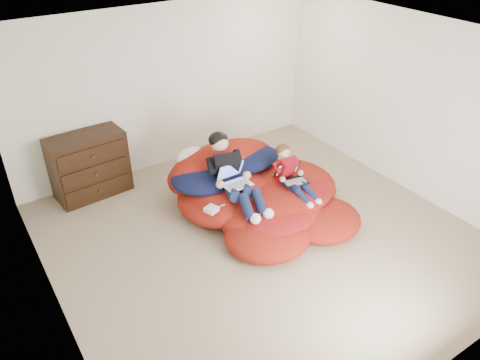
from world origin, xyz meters
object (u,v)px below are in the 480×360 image
object	(u,v)px
older_boy	(231,171)
younger_boy	(291,172)
laptop_white	(234,178)
laptop_black	(291,176)
dresser	(89,165)
beanbag_pile	(258,193)

from	to	relation	value
older_boy	younger_boy	size ratio (longest dim) A/B	1.42
laptop_white	laptop_black	bearing A→B (deg)	-18.02
laptop_black	younger_boy	bearing A→B (deg)	90.00
younger_boy	laptop_white	xyz separation A→B (m)	(-0.75, 0.23, 0.04)
laptop_white	laptop_black	size ratio (longest dim) A/B	0.91
dresser	younger_boy	xyz separation A→B (m)	(2.14, -1.91, 0.14)
dresser	older_boy	size ratio (longest dim) A/B	0.90
dresser	laptop_black	xyz separation A→B (m)	(2.14, -1.93, 0.08)
younger_boy	laptop_black	distance (m)	0.05
younger_boy	laptop_white	bearing A→B (deg)	162.93
older_boy	laptop_white	bearing A→B (deg)	-90.00
beanbag_pile	younger_boy	world-z (taller)	younger_boy
dresser	beanbag_pile	world-z (taller)	dresser
younger_boy	laptop_white	world-z (taller)	younger_boy
dresser	laptop_white	size ratio (longest dim) A/B	2.99
laptop_white	dresser	bearing A→B (deg)	129.57
older_boy	laptop_black	distance (m)	0.83
beanbag_pile	laptop_white	world-z (taller)	laptop_white
younger_boy	dresser	bearing A→B (deg)	138.25
dresser	laptop_white	bearing A→B (deg)	-50.43
older_boy	laptop_white	distance (m)	0.10
older_boy	laptop_white	world-z (taller)	older_boy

